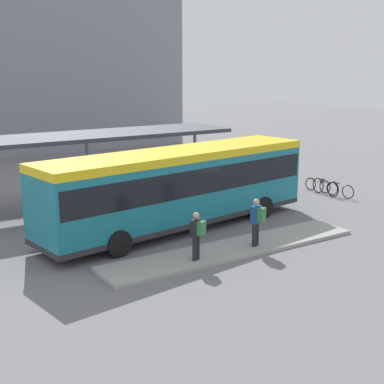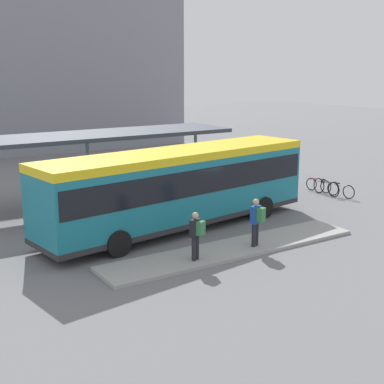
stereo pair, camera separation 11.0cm
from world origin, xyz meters
TOP-DOWN VIEW (x-y plane):
  - ground_plane at (0.00, 0.00)m, footprint 120.00×120.00m
  - curb_island at (0.20, -3.25)m, footprint 9.79×1.80m
  - city_bus at (0.01, 0.00)m, footprint 11.87×4.04m
  - pedestrian_waiting at (0.93, -3.57)m, footprint 0.49×0.53m
  - pedestrian_companion at (-1.57, -3.61)m, footprint 0.47×0.50m
  - bicycle_white at (9.38, 0.23)m, footprint 0.48×1.59m
  - bicycle_black at (9.13, 0.94)m, footprint 0.48×1.79m
  - bicycle_red at (9.33, 1.66)m, footprint 0.48×1.53m
  - station_shelter at (-1.53, 5.48)m, footprint 13.76×3.39m
  - potted_planter_near_shelter at (1.43, 2.47)m, footprint 0.70×0.70m
  - potted_planter_far_side at (-3.67, 2.98)m, footprint 0.82×0.82m
  - station_building at (2.95, 26.06)m, footprint 20.54×10.37m

SIDE VIEW (x-z plane):
  - ground_plane at x=0.00m, z-range 0.00..0.00m
  - curb_island at x=0.20m, z-range 0.00..0.12m
  - bicycle_red at x=9.33m, z-range 0.00..0.67m
  - bicycle_white at x=9.38m, z-range 0.00..0.69m
  - bicycle_black at x=9.13m, z-range 0.00..0.77m
  - potted_planter_near_shelter at x=1.43m, z-range 0.04..1.28m
  - potted_planter_far_side at x=-3.67m, z-range 0.03..1.34m
  - pedestrian_companion at x=-1.57m, z-range 0.24..1.82m
  - pedestrian_waiting at x=0.93m, z-range 0.24..1.92m
  - city_bus at x=0.01m, z-range 0.27..3.37m
  - station_shelter at x=-1.53m, z-range 1.50..4.77m
  - station_building at x=2.95m, z-range 0.00..14.78m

